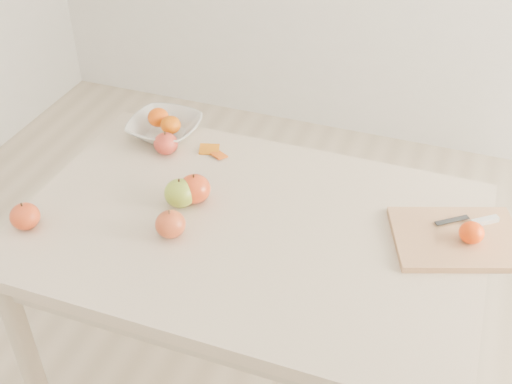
% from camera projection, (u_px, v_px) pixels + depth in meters
% --- Properties ---
extents(table, '(1.20, 0.80, 0.75)m').
position_uv_depth(table, '(250.00, 252.00, 1.74)').
color(table, beige).
rests_on(table, ground).
extents(cutting_board, '(0.38, 0.33, 0.02)m').
position_uv_depth(cutting_board, '(457.00, 238.00, 1.62)').
color(cutting_board, tan).
rests_on(cutting_board, table).
extents(board_tangerine, '(0.06, 0.06, 0.05)m').
position_uv_depth(board_tangerine, '(472.00, 233.00, 1.58)').
color(board_tangerine, '#DD4107').
rests_on(board_tangerine, cutting_board).
extents(fruit_bowl, '(0.22, 0.22, 0.05)m').
position_uv_depth(fruit_bowl, '(165.00, 128.00, 2.01)').
color(fruit_bowl, silver).
rests_on(fruit_bowl, table).
extents(bowl_tangerine_near, '(0.07, 0.07, 0.06)m').
position_uv_depth(bowl_tangerine_near, '(158.00, 117.00, 2.00)').
color(bowl_tangerine_near, '#D55C07').
rests_on(bowl_tangerine_near, fruit_bowl).
extents(bowl_tangerine_far, '(0.06, 0.06, 0.06)m').
position_uv_depth(bowl_tangerine_far, '(171.00, 125.00, 1.97)').
color(bowl_tangerine_far, '#DF6107').
rests_on(bowl_tangerine_far, fruit_bowl).
extents(orange_peel_a, '(0.07, 0.06, 0.01)m').
position_uv_depth(orange_peel_a, '(209.00, 150.00, 1.95)').
color(orange_peel_a, '#CB6B0E').
rests_on(orange_peel_a, table).
extents(orange_peel_b, '(0.06, 0.05, 0.01)m').
position_uv_depth(orange_peel_b, '(219.00, 156.00, 1.93)').
color(orange_peel_b, '#C54E0D').
rests_on(orange_peel_b, table).
extents(paring_knife, '(0.16, 0.09, 0.01)m').
position_uv_depth(paring_knife, '(479.00, 221.00, 1.65)').
color(paring_knife, silver).
rests_on(paring_knife, cutting_board).
extents(apple_green, '(0.09, 0.09, 0.08)m').
position_uv_depth(apple_green, '(180.00, 193.00, 1.72)').
color(apple_green, '#5F8D22').
rests_on(apple_green, table).
extents(apple_red_a, '(0.07, 0.07, 0.07)m').
position_uv_depth(apple_red_a, '(166.00, 144.00, 1.92)').
color(apple_red_a, maroon).
rests_on(apple_red_a, table).
extents(apple_red_b, '(0.09, 0.09, 0.08)m').
position_uv_depth(apple_red_b, '(195.00, 189.00, 1.73)').
color(apple_red_b, '#A2150B').
rests_on(apple_red_b, table).
extents(apple_red_d, '(0.08, 0.08, 0.07)m').
position_uv_depth(apple_red_d, '(25.00, 216.00, 1.65)').
color(apple_red_d, '#A02C19').
rests_on(apple_red_d, table).
extents(apple_red_c, '(0.08, 0.08, 0.07)m').
position_uv_depth(apple_red_c, '(170.00, 224.00, 1.62)').
color(apple_red_c, maroon).
rests_on(apple_red_c, table).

